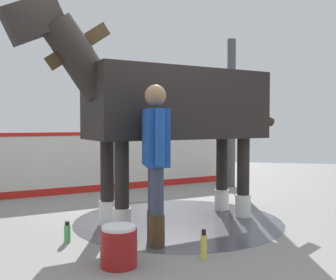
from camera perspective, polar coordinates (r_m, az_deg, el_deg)
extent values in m
cube|color=gray|center=(4.78, -1.31, -12.43)|extent=(16.00, 16.00, 0.02)
cylinder|color=#4C4C54|center=(5.05, 1.44, -11.47)|extent=(2.59, 2.59, 0.00)
cube|color=silver|center=(7.24, -8.68, -3.26)|extent=(3.48, 4.08, 1.00)
cube|color=red|center=(7.21, -8.71, 0.95)|extent=(3.49, 4.10, 0.06)
cube|color=red|center=(7.30, -8.66, -6.71)|extent=(3.48, 4.09, 0.12)
cylinder|color=#4C4C51|center=(7.67, 9.09, 3.81)|extent=(0.16, 0.16, 2.81)
cube|color=black|center=(4.91, 1.46, 5.13)|extent=(2.08, 2.24, 0.84)
cylinder|color=black|center=(4.38, -6.66, -6.81)|extent=(0.16, 0.16, 1.03)
cylinder|color=silver|center=(4.46, -6.64, -11.51)|extent=(0.20, 0.20, 0.29)
cylinder|color=black|center=(4.81, -8.74, -6.00)|extent=(0.16, 0.16, 1.03)
cylinder|color=silver|center=(4.88, -8.72, -10.30)|extent=(0.20, 0.20, 0.29)
cylinder|color=black|center=(5.25, 10.77, -5.31)|extent=(0.16, 0.16, 1.03)
cylinder|color=silver|center=(5.31, 10.74, -9.26)|extent=(0.20, 0.20, 0.29)
cylinder|color=black|center=(5.61, 7.75, -4.79)|extent=(0.16, 0.16, 1.03)
cylinder|color=silver|center=(5.67, 7.73, -8.50)|extent=(0.20, 0.20, 0.29)
cylinder|color=black|center=(4.47, -12.77, 11.50)|extent=(0.81, 0.86, 0.92)
cube|color=#382819|center=(4.49, -12.79, 13.09)|extent=(0.51, 0.59, 0.57)
cube|color=black|center=(4.44, -18.86, 16.14)|extent=(0.63, 0.68, 0.56)
cylinder|color=#382819|center=(5.62, 12.23, 3.72)|extent=(0.54, 0.61, 0.35)
cylinder|color=#47331E|center=(4.18, -2.01, -12.24)|extent=(0.15, 0.15, 0.32)
cylinder|color=#383D51|center=(4.10, -2.02, -6.86)|extent=(0.13, 0.13, 0.48)
cylinder|color=#47331E|center=(3.98, -1.57, -12.99)|extent=(0.15, 0.15, 0.32)
cylinder|color=#383D51|center=(3.89, -1.57, -7.35)|extent=(0.13, 0.13, 0.48)
cube|color=#19479E|center=(3.94, -1.81, 0.36)|extent=(0.51, 0.38, 0.56)
cylinder|color=#19479E|center=(4.22, -2.37, 0.69)|extent=(0.09, 0.09, 0.53)
cylinder|color=#19479E|center=(3.66, -1.17, 0.42)|extent=(0.09, 0.09, 0.53)
sphere|color=#936B4C|center=(3.95, -1.82, 6.44)|extent=(0.21, 0.21, 0.21)
cylinder|color=maroon|center=(3.51, -7.10, -15.14)|extent=(0.31, 0.31, 0.32)
cylinder|color=white|center=(3.46, -7.12, -12.40)|extent=(0.29, 0.29, 0.03)
cylinder|color=#D8CC4C|center=(3.68, 5.17, -15.09)|extent=(0.06, 0.06, 0.22)
cylinder|color=black|center=(3.64, 5.18, -13.10)|extent=(0.04, 0.04, 0.05)
cylinder|color=#4CA559|center=(4.29, -14.30, -12.91)|extent=(0.06, 0.06, 0.17)
cylinder|color=black|center=(4.27, -14.32, -11.53)|extent=(0.05, 0.05, 0.04)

